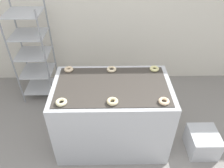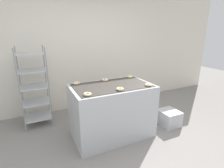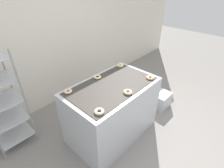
{
  "view_description": "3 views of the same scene",
  "coord_description": "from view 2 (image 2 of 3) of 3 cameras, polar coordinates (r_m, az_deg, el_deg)",
  "views": [
    {
      "loc": [
        -0.03,
        -1.26,
        2.44
      ],
      "look_at": [
        0.0,
        0.66,
        0.95
      ],
      "focal_mm": 35.0,
      "sensor_mm": 36.0,
      "label": 1
    },
    {
      "loc": [
        -1.19,
        -1.85,
        1.8
      ],
      "look_at": [
        0.0,
        0.66,
        0.95
      ],
      "focal_mm": 28.0,
      "sensor_mm": 36.0,
      "label": 2
    },
    {
      "loc": [
        -1.51,
        -0.75,
        2.25
      ],
      "look_at": [
        0.0,
        0.66,
        0.95
      ],
      "focal_mm": 28.0,
      "sensor_mm": 36.0,
      "label": 3
    }
  ],
  "objects": [
    {
      "name": "donut_far_left",
      "position": [
        3.01,
        -11.56,
        0.26
      ],
      "size": [
        0.11,
        0.11,
        0.04
      ],
      "primitive_type": "torus",
      "color": "beige",
      "rests_on": "fryer_machine"
    },
    {
      "name": "donut_near_left",
      "position": [
        2.47,
        -8.02,
        -3.31
      ],
      "size": [
        0.12,
        0.12,
        0.04
      ],
      "primitive_type": "torus",
      "color": "beige",
      "rests_on": "fryer_machine"
    },
    {
      "name": "baking_rack_cart",
      "position": [
        3.64,
        -24.0,
        -0.81
      ],
      "size": [
        0.5,
        0.49,
        1.53
      ],
      "color": "gray",
      "rests_on": "ground_plane"
    },
    {
      "name": "donut_near_right",
      "position": [
        2.93,
        11.73,
        -0.27
      ],
      "size": [
        0.11,
        0.11,
        0.03
      ],
      "primitive_type": "torus",
      "color": "beige",
      "rests_on": "fryer_machine"
    },
    {
      "name": "donut_far_center",
      "position": [
        3.17,
        -2.33,
        1.36
      ],
      "size": [
        0.12,
        0.12,
        0.03
      ],
      "primitive_type": "torus",
      "color": "beige",
      "rests_on": "fryer_machine"
    },
    {
      "name": "wall_back",
      "position": [
        4.17,
        -8.83,
        11.32
      ],
      "size": [
        8.0,
        0.05,
        2.8
      ],
      "color": "silver",
      "rests_on": "ground_plane"
    },
    {
      "name": "donut_near_center",
      "position": [
        2.66,
        2.65,
        -1.64
      ],
      "size": [
        0.12,
        0.12,
        0.04
      ],
      "primitive_type": "torus",
      "color": "beige",
      "rests_on": "fryer_machine"
    },
    {
      "name": "glaze_bin",
      "position": [
        3.68,
        18.08,
        -10.51
      ],
      "size": [
        0.36,
        0.38,
        0.3
      ],
      "color": "#B7BABF",
      "rests_on": "ground_plane"
    },
    {
      "name": "donut_far_right",
      "position": [
        3.4,
        5.85,
        2.41
      ],
      "size": [
        0.11,
        0.11,
        0.04
      ],
      "primitive_type": "torus",
      "color": "beige",
      "rests_on": "fryer_machine"
    },
    {
      "name": "ground_plane",
      "position": [
        2.84,
        6.14,
        -22.35
      ],
      "size": [
        14.0,
        14.0,
        0.0
      ],
      "primitive_type": "plane",
      "color": "gray"
    },
    {
      "name": "fryer_machine",
      "position": [
        3.08,
        0.01,
        -8.66
      ],
      "size": [
        1.36,
        0.81,
        0.93
      ],
      "color": "#B7BABF",
      "rests_on": "ground_plane"
    }
  ]
}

